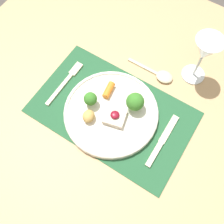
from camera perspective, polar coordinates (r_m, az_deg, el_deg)
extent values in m
plane|color=#4C4742|center=(1.54, 0.07, -11.37)|extent=(8.00, 8.00, 0.00)
cube|color=tan|center=(0.84, 0.12, -0.48)|extent=(1.21, 1.21, 0.03)
cylinder|color=tan|center=(1.58, -6.29, 19.11)|extent=(0.06, 0.06, 0.72)
cube|color=#235633|center=(0.83, 0.12, -0.02)|extent=(0.49, 0.30, 0.00)
cylinder|color=silver|center=(0.82, 0.00, -0.34)|extent=(0.29, 0.29, 0.02)
torus|color=silver|center=(0.81, 0.00, -0.12)|extent=(0.29, 0.29, 0.01)
cube|color=beige|center=(0.79, 0.63, -1.05)|extent=(0.08, 0.07, 0.02)
ellipsoid|color=maroon|center=(0.78, 0.64, -0.60)|extent=(0.03, 0.03, 0.01)
cylinder|color=#84B256|center=(0.81, 4.90, 1.37)|extent=(0.01, 0.01, 0.02)
sphere|color=#387A28|center=(0.79, 5.06, 2.25)|extent=(0.06, 0.06, 0.06)
cylinder|color=#84B256|center=(0.82, -4.60, 2.14)|extent=(0.01, 0.01, 0.02)
sphere|color=#387A28|center=(0.80, -4.73, 2.88)|extent=(0.04, 0.04, 0.04)
cylinder|color=orange|center=(0.83, -0.73, 4.80)|extent=(0.03, 0.06, 0.02)
ellipsoid|color=tan|center=(0.79, -5.13, -0.90)|extent=(0.05, 0.05, 0.03)
cube|color=beige|center=(0.88, -11.38, 4.87)|extent=(0.01, 0.13, 0.01)
cube|color=beige|center=(0.91, -7.86, 9.26)|extent=(0.02, 0.05, 0.01)
cube|color=beige|center=(0.79, 9.16, -9.09)|extent=(0.02, 0.08, 0.01)
cube|color=beige|center=(0.82, 12.25, -3.68)|extent=(0.02, 0.10, 0.00)
cube|color=beige|center=(0.92, 6.64, 9.85)|extent=(0.12, 0.01, 0.01)
ellipsoid|color=beige|center=(0.90, 11.33, 7.52)|extent=(0.06, 0.05, 0.02)
cylinder|color=white|center=(0.93, 17.20, 7.80)|extent=(0.08, 0.08, 0.01)
cylinder|color=white|center=(0.90, 18.03, 9.39)|extent=(0.01, 0.01, 0.09)
cone|color=white|center=(0.83, 19.76, 12.61)|extent=(0.09, 0.09, 0.08)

